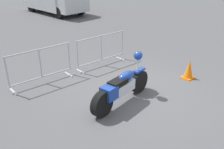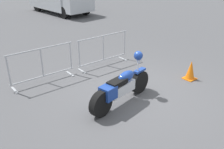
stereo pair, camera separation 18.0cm
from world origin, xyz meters
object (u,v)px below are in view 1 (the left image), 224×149
object	(u,v)px
crowd_barrier_near	(41,66)
traffic_cone	(189,69)
motorcycle	(122,86)
crowd_barrier_far	(101,50)

from	to	relation	value
crowd_barrier_near	traffic_cone	size ratio (longest dim) A/B	3.41
crowd_barrier_near	motorcycle	bearing A→B (deg)	-64.81
motorcycle	crowd_barrier_near	bearing A→B (deg)	103.41
motorcycle	traffic_cone	bearing A→B (deg)	-15.85
motorcycle	crowd_barrier_near	distance (m)	2.57
crowd_barrier_near	crowd_barrier_far	distance (m)	2.19
crowd_barrier_near	crowd_barrier_far	size ratio (longest dim) A/B	1.00
crowd_barrier_far	traffic_cone	world-z (taller)	crowd_barrier_far
crowd_barrier_far	crowd_barrier_near	bearing A→B (deg)	180.00
motorcycle	traffic_cone	distance (m)	2.57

